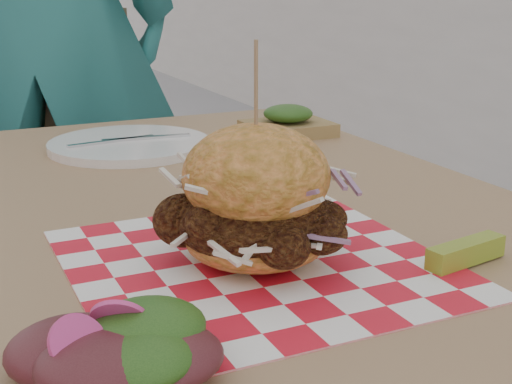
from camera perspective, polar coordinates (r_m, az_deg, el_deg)
diner at (r=1.87m, az=-17.21°, el=13.99°), size 0.80×0.63×1.92m
patio_table at (r=0.92m, az=-3.92°, el=-5.95°), size 0.80×1.20×0.75m
patio_chair at (r=1.92m, az=-14.52°, el=1.99°), size 0.51×0.52×0.95m
paper_liner at (r=0.72m, az=0.00°, el=-5.64°), size 0.36×0.36×0.00m
sandwich at (r=0.70m, az=0.00°, el=-0.95°), size 0.19×0.19×0.22m
pickle_spear at (r=0.74m, az=16.44°, el=-4.64°), size 0.10×0.04×0.02m
side_salad at (r=0.53m, az=-11.79°, el=-13.05°), size 0.14×0.14×0.05m
place_setting at (r=1.22m, az=-10.08°, el=3.76°), size 0.27×0.27×0.02m
kraft_tray at (r=1.30m, az=2.57°, el=5.54°), size 0.15×0.12×0.06m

